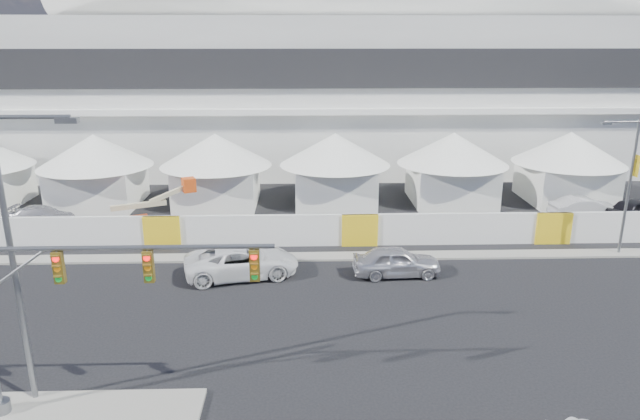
{
  "coord_description": "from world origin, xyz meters",
  "views": [
    {
      "loc": [
        2.55,
        -18.47,
        12.36
      ],
      "look_at": [
        3.43,
        10.0,
        3.66
      ],
      "focal_mm": 32.0,
      "sensor_mm": 36.0,
      "label": 1
    }
  ],
  "objects_px": {
    "sedan_silver": "(397,261)",
    "traffic_mast": "(51,309)",
    "boom_lift": "(132,221)",
    "lot_car_c": "(42,216)",
    "streetlight_curb": "(628,178)",
    "lot_car_b": "(635,209)",
    "lot_car_a": "(585,208)",
    "pickup_curb": "(242,261)",
    "streetlight_median": "(18,243)"
  },
  "relations": [
    {
      "from": "sedan_silver",
      "to": "traffic_mast",
      "type": "height_order",
      "value": "traffic_mast"
    },
    {
      "from": "sedan_silver",
      "to": "boom_lift",
      "type": "height_order",
      "value": "boom_lift"
    },
    {
      "from": "lot_car_c",
      "to": "traffic_mast",
      "type": "xyz_separation_m",
      "value": [
        9.65,
        -20.77,
        3.31
      ]
    },
    {
      "from": "lot_car_c",
      "to": "streetlight_curb",
      "type": "xyz_separation_m",
      "value": [
        36.27,
        -6.64,
        4.02
      ]
    },
    {
      "from": "lot_car_b",
      "to": "streetlight_curb",
      "type": "xyz_separation_m",
      "value": [
        -4.67,
        -6.32,
        3.86
      ]
    },
    {
      "from": "lot_car_a",
      "to": "sedan_silver",
      "type": "bearing_deg",
      "value": 118.51
    },
    {
      "from": "sedan_silver",
      "to": "pickup_curb",
      "type": "height_order",
      "value": "pickup_curb"
    },
    {
      "from": "lot_car_a",
      "to": "streetlight_median",
      "type": "xyz_separation_m",
      "value": [
        -29.09,
        -20.01,
        5.14
      ]
    },
    {
      "from": "sedan_silver",
      "to": "boom_lift",
      "type": "relative_size",
      "value": 0.69
    },
    {
      "from": "lot_car_a",
      "to": "lot_car_b",
      "type": "height_order",
      "value": "lot_car_b"
    },
    {
      "from": "pickup_curb",
      "to": "streetlight_curb",
      "type": "bearing_deg",
      "value": -95.14
    },
    {
      "from": "sedan_silver",
      "to": "pickup_curb",
      "type": "bearing_deg",
      "value": 86.31
    },
    {
      "from": "lot_car_a",
      "to": "traffic_mast",
      "type": "distance_m",
      "value": 35.01
    },
    {
      "from": "sedan_silver",
      "to": "lot_car_b",
      "type": "bearing_deg",
      "value": -66.25
    },
    {
      "from": "traffic_mast",
      "to": "streetlight_curb",
      "type": "height_order",
      "value": "streetlight_curb"
    },
    {
      "from": "lot_car_c",
      "to": "sedan_silver",
      "type": "bearing_deg",
      "value": -105.47
    },
    {
      "from": "lot_car_b",
      "to": "streetlight_curb",
      "type": "distance_m",
      "value": 8.75
    },
    {
      "from": "boom_lift",
      "to": "sedan_silver",
      "type": "bearing_deg",
      "value": -47.21
    },
    {
      "from": "lot_car_c",
      "to": "streetlight_median",
      "type": "distance_m",
      "value": 22.32
    },
    {
      "from": "sedan_silver",
      "to": "pickup_curb",
      "type": "distance_m",
      "value": 8.3
    },
    {
      "from": "traffic_mast",
      "to": "boom_lift",
      "type": "relative_size",
      "value": 1.44
    },
    {
      "from": "sedan_silver",
      "to": "lot_car_c",
      "type": "height_order",
      "value": "sedan_silver"
    },
    {
      "from": "streetlight_median",
      "to": "lot_car_b",
      "type": "bearing_deg",
      "value": 31.18
    },
    {
      "from": "lot_car_b",
      "to": "boom_lift",
      "type": "distance_m",
      "value": 34.27
    },
    {
      "from": "pickup_curb",
      "to": "traffic_mast",
      "type": "distance_m",
      "value": 12.94
    },
    {
      "from": "lot_car_b",
      "to": "traffic_mast",
      "type": "bearing_deg",
      "value": 94.63
    },
    {
      "from": "traffic_mast",
      "to": "boom_lift",
      "type": "height_order",
      "value": "traffic_mast"
    },
    {
      "from": "traffic_mast",
      "to": "sedan_silver",
      "type": "bearing_deg",
      "value": 41.06
    },
    {
      "from": "boom_lift",
      "to": "lot_car_a",
      "type": "bearing_deg",
      "value": -19.1
    },
    {
      "from": "lot_car_c",
      "to": "boom_lift",
      "type": "bearing_deg",
      "value": -101.5
    },
    {
      "from": "sedan_silver",
      "to": "streetlight_median",
      "type": "bearing_deg",
      "value": 124.03
    },
    {
      "from": "lot_car_a",
      "to": "traffic_mast",
      "type": "relative_size",
      "value": 0.49
    },
    {
      "from": "lot_car_c",
      "to": "streetlight_median",
      "type": "bearing_deg",
      "value": -150.06
    },
    {
      "from": "streetlight_curb",
      "to": "lot_car_a",
      "type": "bearing_deg",
      "value": 78.74
    },
    {
      "from": "pickup_curb",
      "to": "lot_car_a",
      "type": "relative_size",
      "value": 1.25
    },
    {
      "from": "lot_car_c",
      "to": "boom_lift",
      "type": "distance_m",
      "value": 7.08
    },
    {
      "from": "boom_lift",
      "to": "streetlight_median",
      "type": "bearing_deg",
      "value": -107.55
    },
    {
      "from": "lot_car_a",
      "to": "traffic_mast",
      "type": "xyz_separation_m",
      "value": [
        -27.96,
        -20.84,
        3.16
      ]
    },
    {
      "from": "lot_car_c",
      "to": "pickup_curb",
      "type": "bearing_deg",
      "value": -115.55
    },
    {
      "from": "sedan_silver",
      "to": "traffic_mast",
      "type": "distance_m",
      "value": 17.7
    },
    {
      "from": "sedan_silver",
      "to": "lot_car_c",
      "type": "xyz_separation_m",
      "value": [
        -22.78,
        9.33,
        -0.15
      ]
    },
    {
      "from": "streetlight_median",
      "to": "lot_car_c",
      "type": "bearing_deg",
      "value": 113.14
    },
    {
      "from": "lot_car_a",
      "to": "streetlight_median",
      "type": "bearing_deg",
      "value": 120.66
    },
    {
      "from": "pickup_curb",
      "to": "streetlight_curb",
      "type": "relative_size",
      "value": 0.75
    },
    {
      "from": "traffic_mast",
      "to": "streetlight_median",
      "type": "distance_m",
      "value": 2.43
    },
    {
      "from": "pickup_curb",
      "to": "streetlight_median",
      "type": "xyz_separation_m",
      "value": [
        -5.96,
        -10.76,
        5.1
      ]
    },
    {
      "from": "pickup_curb",
      "to": "traffic_mast",
      "type": "bearing_deg",
      "value": 145.6
    },
    {
      "from": "streetlight_median",
      "to": "boom_lift",
      "type": "bearing_deg",
      "value": 95.8
    },
    {
      "from": "pickup_curb",
      "to": "lot_car_a",
      "type": "distance_m",
      "value": 24.91
    },
    {
      "from": "traffic_mast",
      "to": "streetlight_curb",
      "type": "xyz_separation_m",
      "value": [
        26.62,
        14.13,
        0.7
      ]
    }
  ]
}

